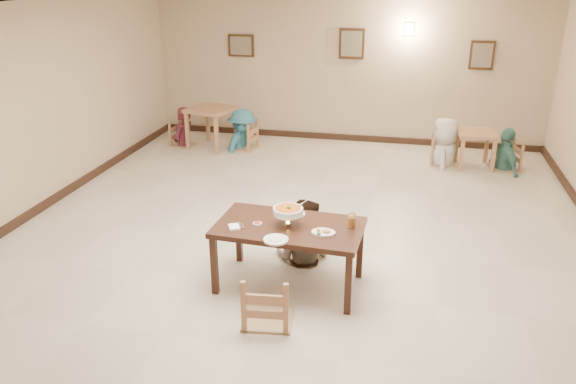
% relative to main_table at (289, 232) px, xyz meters
% --- Properties ---
extents(floor, '(10.00, 10.00, 0.00)m').
position_rel_main_table_xyz_m(floor, '(-0.12, 1.00, -0.68)').
color(floor, beige).
rests_on(floor, ground).
extents(ceiling, '(10.00, 10.00, 0.00)m').
position_rel_main_table_xyz_m(ceiling, '(-0.12, 1.00, 2.32)').
color(ceiling, silver).
rests_on(ceiling, wall_back).
extents(wall_back, '(10.00, 0.00, 10.00)m').
position_rel_main_table_xyz_m(wall_back, '(-0.12, 6.00, 0.82)').
color(wall_back, '#CAAF90').
rests_on(wall_back, floor).
extents(wall_left, '(0.00, 10.00, 10.00)m').
position_rel_main_table_xyz_m(wall_left, '(-4.12, 1.00, 0.82)').
color(wall_left, '#CAAF90').
rests_on(wall_left, floor).
extents(baseboard_back, '(8.00, 0.06, 0.12)m').
position_rel_main_table_xyz_m(baseboard_back, '(-0.12, 5.97, -0.62)').
color(baseboard_back, black).
rests_on(baseboard_back, floor).
extents(baseboard_left, '(0.06, 10.00, 0.12)m').
position_rel_main_table_xyz_m(baseboard_left, '(-4.09, 1.00, -0.62)').
color(baseboard_left, black).
rests_on(baseboard_left, floor).
extents(picture_a, '(0.55, 0.04, 0.45)m').
position_rel_main_table_xyz_m(picture_a, '(-2.32, 5.96, 1.22)').
color(picture_a, '#362011').
rests_on(picture_a, wall_back).
extents(picture_b, '(0.50, 0.04, 0.60)m').
position_rel_main_table_xyz_m(picture_b, '(-0.02, 5.96, 1.32)').
color(picture_b, '#362011').
rests_on(picture_b, wall_back).
extents(picture_c, '(0.45, 0.04, 0.55)m').
position_rel_main_table_xyz_m(picture_c, '(2.48, 5.96, 1.17)').
color(picture_c, '#362011').
rests_on(picture_c, wall_back).
extents(wall_sconce, '(0.16, 0.05, 0.22)m').
position_rel_main_table_xyz_m(wall_sconce, '(1.08, 5.96, 1.62)').
color(wall_sconce, '#FFD88C').
rests_on(wall_sconce, wall_back).
extents(main_table, '(1.66, 1.00, 0.76)m').
position_rel_main_table_xyz_m(main_table, '(0.00, 0.00, 0.00)').
color(main_table, '#361B11').
rests_on(main_table, floor).
extents(chair_far, '(0.46, 0.46, 0.97)m').
position_rel_main_table_xyz_m(chair_far, '(0.04, 0.76, -0.19)').
color(chair_far, tan).
rests_on(chair_far, floor).
extents(chair_near, '(0.51, 0.51, 1.08)m').
position_rel_main_table_xyz_m(chair_near, '(-0.06, -0.73, -0.14)').
color(chair_near, tan).
rests_on(chair_near, floor).
extents(main_diner, '(0.86, 0.72, 1.59)m').
position_rel_main_table_xyz_m(main_diner, '(0.04, 0.67, 0.12)').
color(main_diner, gray).
rests_on(main_diner, floor).
extents(curry_warmer, '(0.37, 0.33, 0.30)m').
position_rel_main_table_xyz_m(curry_warmer, '(-0.01, -0.02, 0.25)').
color(curry_warmer, silver).
rests_on(curry_warmer, main_table).
extents(rice_plate_far, '(0.32, 0.32, 0.07)m').
position_rel_main_table_xyz_m(rice_plate_far, '(-0.04, 0.28, 0.10)').
color(rice_plate_far, white).
rests_on(rice_plate_far, main_table).
extents(rice_plate_near, '(0.26, 0.26, 0.06)m').
position_rel_main_table_xyz_m(rice_plate_near, '(-0.05, -0.40, 0.09)').
color(rice_plate_near, white).
rests_on(rice_plate_near, main_table).
extents(fried_plate, '(0.26, 0.26, 0.06)m').
position_rel_main_table_xyz_m(fried_plate, '(0.40, -0.13, 0.10)').
color(fried_plate, white).
rests_on(fried_plate, main_table).
extents(chili_dish, '(0.10, 0.10, 0.02)m').
position_rel_main_table_xyz_m(chili_dish, '(-0.35, -0.06, 0.09)').
color(chili_dish, white).
rests_on(chili_dish, main_table).
extents(napkin_cutlery, '(0.19, 0.24, 0.03)m').
position_rel_main_table_xyz_m(napkin_cutlery, '(-0.57, -0.21, 0.09)').
color(napkin_cutlery, white).
rests_on(napkin_cutlery, main_table).
extents(drink_glass, '(0.08, 0.08, 0.16)m').
position_rel_main_table_xyz_m(drink_glass, '(0.68, 0.09, 0.16)').
color(drink_glass, white).
rests_on(drink_glass, main_table).
extents(bg_table_left, '(1.00, 1.00, 0.82)m').
position_rel_main_table_xyz_m(bg_table_left, '(-2.65, 4.87, 0.00)').
color(bg_table_left, '#AE7C56').
rests_on(bg_table_left, floor).
extents(bg_table_right, '(0.73, 0.73, 0.67)m').
position_rel_main_table_xyz_m(bg_table_right, '(2.42, 4.77, -0.14)').
color(bg_table_right, '#AE7C56').
rests_on(bg_table_right, floor).
extents(bg_chair_ll, '(0.43, 0.43, 0.92)m').
position_rel_main_table_xyz_m(bg_chair_ll, '(-3.27, 4.86, -0.22)').
color(bg_chair_ll, tan).
rests_on(bg_chair_ll, floor).
extents(bg_chair_lr, '(0.50, 0.50, 1.06)m').
position_rel_main_table_xyz_m(bg_chair_lr, '(-2.03, 4.94, -0.15)').
color(bg_chair_lr, tan).
rests_on(bg_chair_lr, floor).
extents(bg_chair_rl, '(0.46, 0.46, 0.98)m').
position_rel_main_table_xyz_m(bg_chair_rl, '(1.89, 4.83, -0.19)').
color(bg_chair_rl, tan).
rests_on(bg_chair_rl, floor).
extents(bg_chair_rr, '(0.47, 0.47, 0.99)m').
position_rel_main_table_xyz_m(bg_chair_rr, '(2.96, 4.73, -0.18)').
color(bg_chair_rr, tan).
rests_on(bg_chair_rr, floor).
extents(bg_diner_a, '(0.50, 0.66, 1.62)m').
position_rel_main_table_xyz_m(bg_diner_a, '(-3.27, 4.86, 0.13)').
color(bg_diner_a, '#591F2E').
rests_on(bg_diner_a, floor).
extents(bg_diner_b, '(0.82, 1.15, 1.62)m').
position_rel_main_table_xyz_m(bg_diner_b, '(-2.03, 4.94, 0.13)').
color(bg_diner_b, teal).
rests_on(bg_diner_b, floor).
extents(bg_diner_c, '(0.59, 0.87, 1.74)m').
position_rel_main_table_xyz_m(bg_diner_c, '(1.89, 4.83, 0.19)').
color(bg_diner_c, silver).
rests_on(bg_diner_c, floor).
extents(bg_diner_d, '(0.70, 0.98, 1.54)m').
position_rel_main_table_xyz_m(bg_diner_d, '(2.96, 4.73, 0.09)').
color(bg_diner_d, teal).
rests_on(bg_diner_d, floor).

